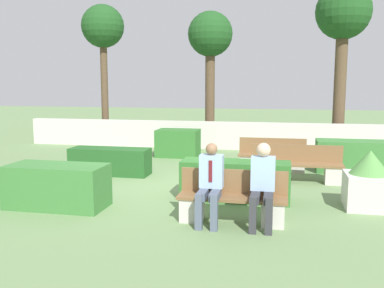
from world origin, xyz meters
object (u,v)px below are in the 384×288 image
(person_seated_woman, at_px, (263,181))
(tree_center_right, at_px, (343,19))
(bench_front, at_px, (232,203))
(bench_left_side, at_px, (272,159))
(tree_leftmost, at_px, (103,30))
(person_seated_man, at_px, (210,180))
(planter_corner_left, at_px, (369,181))
(bench_right_side, at_px, (296,168))
(tree_center_left, at_px, (210,40))

(person_seated_woman, distance_m, tree_center_right, 9.86)
(bench_front, relative_size, person_seated_woman, 1.34)
(bench_left_side, relative_size, tree_leftmost, 0.33)
(tree_leftmost, bearing_deg, bench_front, -55.92)
(bench_left_side, distance_m, person_seated_man, 4.58)
(planter_corner_left, height_order, tree_leftmost, tree_leftmost)
(bench_right_side, distance_m, tree_center_left, 7.85)
(tree_leftmost, xyz_separation_m, tree_center_left, (4.06, 0.59, -0.37))
(person_seated_man, distance_m, tree_center_right, 10.09)
(tree_center_right, bearing_deg, bench_front, -106.98)
(tree_center_right, bearing_deg, bench_left_side, -115.84)
(person_seated_man, relative_size, tree_center_left, 0.26)
(tree_leftmost, bearing_deg, person_seated_man, -57.87)
(person_seated_woman, distance_m, planter_corner_left, 2.34)
(bench_right_side, relative_size, person_seated_woman, 1.56)
(planter_corner_left, bearing_deg, bench_front, -151.09)
(planter_corner_left, height_order, tree_center_left, tree_center_left)
(person_seated_man, xyz_separation_m, planter_corner_left, (2.68, 1.43, -0.21))
(person_seated_man, relative_size, tree_leftmost, 0.25)
(bench_right_side, height_order, planter_corner_left, planter_corner_left)
(bench_right_side, height_order, person_seated_man, person_seated_man)
(bench_right_side, relative_size, tree_center_left, 0.42)
(person_seated_man, distance_m, tree_center_left, 10.28)
(bench_right_side, height_order, tree_center_right, tree_center_right)
(planter_corner_left, distance_m, tree_center_right, 8.43)
(bench_left_side, distance_m, tree_leftmost, 8.92)
(tree_leftmost, bearing_deg, planter_corner_left, -42.35)
(bench_right_side, height_order, person_seated_woman, person_seated_woman)
(tree_leftmost, relative_size, tree_center_right, 0.94)
(tree_center_left, distance_m, tree_center_right, 4.73)
(bench_left_side, bearing_deg, tree_center_right, 55.86)
(tree_center_left, xyz_separation_m, tree_center_right, (4.64, -0.74, 0.50))
(bench_right_side, bearing_deg, tree_center_left, 120.95)
(bench_front, height_order, planter_corner_left, planter_corner_left)
(bench_front, distance_m, person_seated_woman, 0.65)
(bench_left_side, bearing_deg, person_seated_man, -109.40)
(bench_front, distance_m, person_seated_man, 0.54)
(planter_corner_left, relative_size, tree_center_right, 0.19)
(person_seated_man, height_order, person_seated_woman, person_seated_woman)
(bench_front, relative_size, bench_left_side, 1.03)
(tree_center_right, bearing_deg, person_seated_man, -108.73)
(bench_front, xyz_separation_m, bench_left_side, (0.54, 4.34, -0.00))
(person_seated_man, bearing_deg, tree_center_right, 71.27)
(person_seated_man, distance_m, planter_corner_left, 3.04)
(tree_center_right, bearing_deg, bench_right_side, -105.74)
(bench_front, relative_size, tree_center_right, 0.32)
(person_seated_man, bearing_deg, person_seated_woman, 0.32)
(bench_front, xyz_separation_m, bench_right_side, (1.11, 3.22, 0.01))
(person_seated_man, xyz_separation_m, tree_center_right, (3.02, 8.90, 3.69))
(bench_right_side, xyz_separation_m, person_seated_man, (-1.46, -3.36, 0.38))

